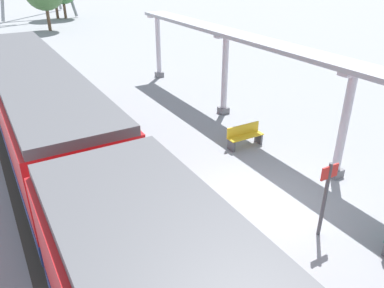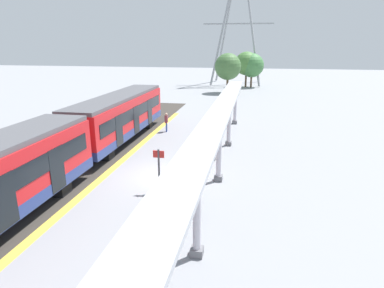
% 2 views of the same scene
% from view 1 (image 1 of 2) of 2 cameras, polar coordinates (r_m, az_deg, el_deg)
% --- Properties ---
extents(ground_plane, '(176.00, 176.00, 0.00)m').
position_cam_1_polar(ground_plane, '(11.94, 10.70, -8.52)').
color(ground_plane, gray).
extents(tactile_edge_strip, '(0.47, 35.23, 0.01)m').
position_cam_1_polar(tactile_edge_strip, '(10.45, -3.70, -13.86)').
color(tactile_edge_strip, gold).
rests_on(tactile_edge_strip, ground).
extents(trackbed, '(3.20, 47.23, 0.01)m').
position_cam_1_polar(trackbed, '(10.00, -13.55, -16.95)').
color(trackbed, '#38332D').
rests_on(trackbed, ground).
extents(train_far_carriage, '(2.65, 13.31, 3.48)m').
position_cam_1_polar(train_far_carriage, '(14.62, -22.12, 4.78)').
color(train_far_carriage, red).
rests_on(train_far_carriage, ground).
extents(canopy_pillar_third, '(1.10, 0.44, 3.71)m').
position_cam_1_polar(canopy_pillar_third, '(13.06, 21.96, 2.54)').
color(canopy_pillar_third, slate).
rests_on(canopy_pillar_third, ground).
extents(canopy_pillar_fourth, '(1.10, 0.44, 3.71)m').
position_cam_1_polar(canopy_pillar_fourth, '(17.66, 4.97, 10.34)').
color(canopy_pillar_fourth, slate).
rests_on(canopy_pillar_fourth, ground).
extents(canopy_pillar_fifth, '(1.10, 0.44, 3.71)m').
position_cam_1_polar(canopy_pillar_fifth, '(23.60, -5.12, 14.45)').
color(canopy_pillar_fifth, slate).
rests_on(canopy_pillar_fifth, ground).
extents(canopy_beam, '(1.20, 28.10, 0.16)m').
position_cam_1_polar(canopy_beam, '(12.55, 23.00, 10.71)').
color(canopy_beam, '#A8AAB2').
rests_on(canopy_beam, canopy_pillar_nearest).
extents(bench_near_end, '(1.50, 0.45, 0.86)m').
position_cam_1_polar(bench_near_end, '(14.98, 7.92, 1.28)').
color(bench_near_end, gold).
rests_on(bench_near_end, ground).
extents(platform_info_sign, '(0.56, 0.10, 2.20)m').
position_cam_1_polar(platform_info_sign, '(10.33, 19.55, -6.97)').
color(platform_info_sign, '#4C4C51').
rests_on(platform_info_sign, ground).
extents(passenger_waiting_near_edge, '(0.23, 0.47, 1.60)m').
position_cam_1_polar(passenger_waiting_near_edge, '(18.38, -15.07, 7.31)').
color(passenger_waiting_near_edge, '#2F478A').
rests_on(passenger_waiting_near_edge, ground).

